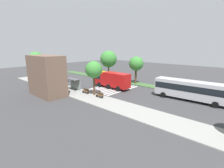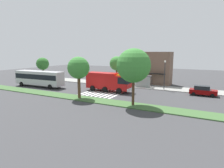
# 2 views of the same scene
# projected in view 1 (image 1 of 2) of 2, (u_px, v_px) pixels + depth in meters

# --- Properties ---
(ground_plane) EXTENTS (120.00, 120.00, 0.00)m
(ground_plane) POSITION_uv_depth(u_px,v_px,m) (117.00, 89.00, 36.74)
(ground_plane) COLOR #38383A
(sidewalk) EXTENTS (60.00, 4.84, 0.14)m
(sidewalk) POSITION_uv_depth(u_px,v_px,m) (89.00, 97.00, 30.84)
(sidewalk) COLOR gray
(sidewalk) RESTS_ON ground_plane
(median_strip) EXTENTS (60.00, 3.00, 0.14)m
(median_strip) POSITION_uv_depth(u_px,v_px,m) (135.00, 83.00, 41.95)
(median_strip) COLOR #3D6033
(median_strip) RESTS_ON ground_plane
(crosswalk) EXTENTS (6.75, 10.38, 0.01)m
(crosswalk) POSITION_uv_depth(u_px,v_px,m) (113.00, 88.00, 37.54)
(crosswalk) COLOR silver
(crosswalk) RESTS_ON ground_plane
(fire_truck) EXTENTS (9.17, 2.76, 3.61)m
(fire_truck) POSITION_uv_depth(u_px,v_px,m) (111.00, 79.00, 37.28)
(fire_truck) COLOR #B71414
(fire_truck) RESTS_ON ground_plane
(parked_car_mid) EXTENTS (4.51, 2.08, 1.77)m
(parked_car_mid) POSITION_uv_depth(u_px,v_px,m) (57.00, 78.00, 45.09)
(parked_car_mid) COLOR #720505
(parked_car_mid) RESTS_ON ground_plane
(transit_bus) EXTENTS (12.05, 3.29, 3.49)m
(transit_bus) POSITION_uv_depth(u_px,v_px,m) (190.00, 89.00, 28.59)
(transit_bus) COLOR #B2B2B7
(transit_bus) RESTS_ON ground_plane
(bus_stop_shelter) EXTENTS (3.50, 1.40, 2.46)m
(bus_stop_shelter) POSITION_uv_depth(u_px,v_px,m) (74.00, 82.00, 35.19)
(bus_stop_shelter) COLOR #4C4C51
(bus_stop_shelter) RESTS_ON sidewalk
(bench_near_shelter) EXTENTS (1.60, 0.50, 0.90)m
(bench_near_shelter) POSITION_uv_depth(u_px,v_px,m) (86.00, 91.00, 32.84)
(bench_near_shelter) COLOR #4C3823
(bench_near_shelter) RESTS_ON sidewalk
(bench_west_of_shelter) EXTENTS (1.60, 0.50, 0.90)m
(bench_west_of_shelter) POSITION_uv_depth(u_px,v_px,m) (100.00, 95.00, 30.15)
(bench_west_of_shelter) COLOR #4C3823
(bench_west_of_shelter) RESTS_ON sidewalk
(street_lamp) EXTENTS (0.36, 0.36, 5.77)m
(street_lamp) POSITION_uv_depth(u_px,v_px,m) (64.00, 71.00, 38.48)
(street_lamp) COLOR #2D2D30
(street_lamp) RESTS_ON sidewalk
(storefront_building) EXTENTS (8.07, 4.84, 7.68)m
(storefront_building) POSITION_uv_depth(u_px,v_px,m) (47.00, 76.00, 31.34)
(storefront_building) COLOR brown
(storefront_building) RESTS_ON ground_plane
(sidewalk_tree_west) EXTENTS (3.22, 3.22, 6.54)m
(sidewalk_tree_west) POSITION_uv_depth(u_px,v_px,m) (94.00, 70.00, 30.71)
(sidewalk_tree_west) COLOR #513823
(sidewalk_tree_west) RESTS_ON sidewalk
(sidewalk_tree_east) EXTENTS (4.43, 4.43, 7.68)m
(sidewalk_tree_east) POSITION_uv_depth(u_px,v_px,m) (36.00, 60.00, 46.90)
(sidewalk_tree_east) COLOR #513823
(sidewalk_tree_east) RESTS_ON sidewalk
(median_tree_far_west) EXTENTS (3.58, 3.58, 6.75)m
(median_tree_far_west) POSITION_uv_depth(u_px,v_px,m) (136.00, 64.00, 40.82)
(median_tree_far_west) COLOR #513823
(median_tree_far_west) RESTS_ON median_strip
(median_tree_west) EXTENTS (4.75, 4.75, 8.00)m
(median_tree_west) POSITION_uv_depth(u_px,v_px,m) (108.00, 59.00, 46.91)
(median_tree_west) COLOR #47301E
(median_tree_west) RESTS_ON median_strip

